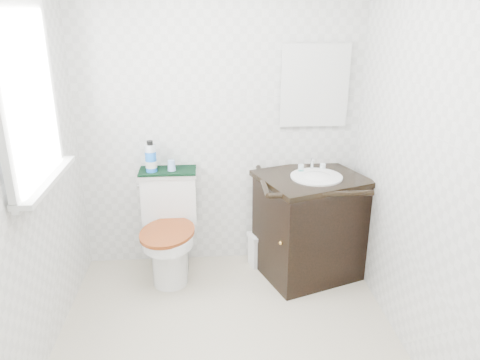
{
  "coord_description": "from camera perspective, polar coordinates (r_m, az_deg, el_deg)",
  "views": [
    {
      "loc": [
        -0.11,
        -2.34,
        2.01
      ],
      "look_at": [
        0.12,
        0.75,
        0.86
      ],
      "focal_mm": 35.0,
      "sensor_mm": 36.0,
      "label": 1
    }
  ],
  "objects": [
    {
      "name": "vanity",
      "position": [
        3.69,
        8.42,
        -5.2
      ],
      "size": [
        0.9,
        0.84,
        0.92
      ],
      "color": "black",
      "rests_on": "floor"
    },
    {
      "name": "mirror",
      "position": [
        3.65,
        9.09,
        11.29
      ],
      "size": [
        0.5,
        0.02,
        0.6
      ],
      "primitive_type": "cube",
      "color": "silver",
      "rests_on": "wall_back"
    },
    {
      "name": "trash_bin",
      "position": [
        3.88,
        2.55,
        -8.38
      ],
      "size": [
        0.23,
        0.2,
        0.28
      ],
      "color": "silver",
      "rests_on": "floor"
    },
    {
      "name": "towel",
      "position": [
        3.64,
        -8.82,
        1.12
      ],
      "size": [
        0.43,
        0.22,
        0.02
      ],
      "primitive_type": "cube",
      "color": "black",
      "rests_on": "toilet"
    },
    {
      "name": "mouthwash_bottle",
      "position": [
        3.58,
        -10.82,
        2.71
      ],
      "size": [
        0.08,
        0.08,
        0.24
      ],
      "color": "blue",
      "rests_on": "towel"
    },
    {
      "name": "toilet",
      "position": [
        3.7,
        -8.56,
        -6.36
      ],
      "size": [
        0.48,
        0.67,
        0.82
      ],
      "color": "white",
      "rests_on": "floor"
    },
    {
      "name": "wall_left",
      "position": [
        2.66,
        -25.9,
        0.56
      ],
      "size": [
        0.0,
        2.4,
        2.4
      ],
      "primitive_type": "plane",
      "rotation": [
        1.57,
        0.0,
        1.57
      ],
      "color": "silver",
      "rests_on": "ground"
    },
    {
      "name": "wall_front",
      "position": [
        1.4,
        0.94,
        -14.97
      ],
      "size": [
        2.4,
        0.0,
        2.4
      ],
      "primitive_type": "plane",
      "rotation": [
        -1.57,
        0.0,
        0.0
      ],
      "color": "silver",
      "rests_on": "ground"
    },
    {
      "name": "floor",
      "position": [
        3.08,
        -1.32,
        -20.33
      ],
      "size": [
        2.4,
        2.4,
        0.0
      ],
      "primitive_type": "plane",
      "color": "beige",
      "rests_on": "ground"
    },
    {
      "name": "window",
      "position": [
        2.8,
        -24.66,
        9.09
      ],
      "size": [
        0.02,
        0.7,
        0.9
      ],
      "primitive_type": "cube",
      "color": "white",
      "rests_on": "wall_left"
    },
    {
      "name": "cup",
      "position": [
        3.6,
        -8.35,
        1.77
      ],
      "size": [
        0.06,
        0.06,
        0.08
      ],
      "primitive_type": "cone",
      "color": "#84A3D8",
      "rests_on": "towel"
    },
    {
      "name": "wall_right",
      "position": [
        2.75,
        22.01,
        1.73
      ],
      "size": [
        0.0,
        2.4,
        2.4
      ],
      "primitive_type": "plane",
      "rotation": [
        1.57,
        0.0,
        -1.57
      ],
      "color": "silver",
      "rests_on": "ground"
    },
    {
      "name": "soap_bar",
      "position": [
        3.61,
        7.45,
        1.08
      ],
      "size": [
        0.06,
        0.04,
        0.02
      ],
      "primitive_type": "ellipsoid",
      "color": "#19796D",
      "rests_on": "vanity"
    },
    {
      "name": "wall_back",
      "position": [
        3.63,
        -2.48,
        7.45
      ],
      "size": [
        2.4,
        0.0,
        2.4
      ],
      "primitive_type": "plane",
      "rotation": [
        1.57,
        0.0,
        0.0
      ],
      "color": "silver",
      "rests_on": "ground"
    }
  ]
}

